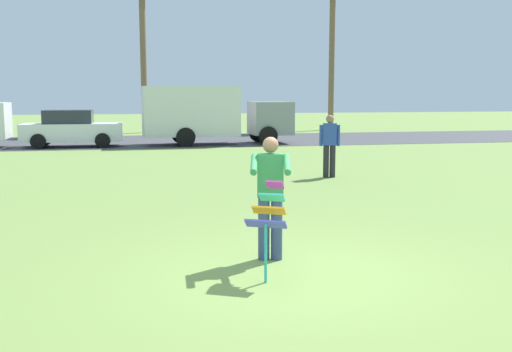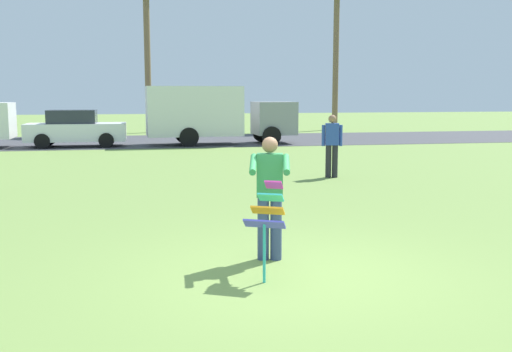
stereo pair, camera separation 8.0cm
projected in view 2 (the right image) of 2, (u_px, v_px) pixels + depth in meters
name	position (u px, v px, depth m)	size (l,w,h in m)	color
ground_plane	(293.00, 274.00, 7.68)	(120.00, 120.00, 0.00)	olive
road_strip	(181.00, 141.00, 28.98)	(120.00, 8.00, 0.01)	#424247
person_kite_flyer	(270.00, 193.00, 8.19)	(0.65, 0.73, 1.73)	#384772
kite_held	(268.00, 214.00, 7.36)	(0.61, 0.73, 1.21)	#D83399
parked_car_white	(75.00, 129.00, 25.66)	(4.22, 1.87, 1.60)	white
parked_truck_grey_van	(212.00, 113.00, 26.70)	(6.77, 2.29, 2.62)	gray
person_walker_far	(332.00, 144.00, 16.30)	(0.56, 0.29, 1.73)	#26262B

